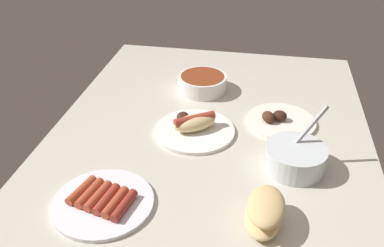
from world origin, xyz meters
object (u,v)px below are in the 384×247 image
at_px(bowl_chili, 202,83).
at_px(bowl_coleslaw, 295,157).
at_px(plate_sausages, 103,201).
at_px(bread_stack, 264,212).
at_px(plate_hotdog_assembled, 194,126).
at_px(plate_grilled_meat, 280,120).

height_order(bowl_chili, bowl_coleslaw, bowl_coleslaw).
height_order(bowl_chili, plate_sausages, bowl_chili).
relative_size(bowl_chili, plate_sausages, 0.70).
bearing_deg(bread_stack, plate_sausages, 90.71).
bearing_deg(plate_hotdog_assembled, bread_stack, -147.63).
xyz_separation_m(bowl_chili, bread_stack, (-0.58, -0.22, 0.01)).
bearing_deg(plate_sausages, bowl_chili, -12.79).
bearing_deg(bread_stack, plate_hotdog_assembled, 32.37).
bearing_deg(plate_grilled_meat, bowl_chili, 58.09).
bearing_deg(plate_sausages, bread_stack, -89.29).
relative_size(bowl_chili, bread_stack, 1.19).
relative_size(bread_stack, plate_sausages, 0.58).
height_order(plate_sausages, plate_grilled_meat, plate_grilled_meat).
bearing_deg(plate_sausages, plate_grilled_meat, -42.72).
height_order(bread_stack, bowl_coleslaw, bowl_coleslaw).
bearing_deg(bread_stack, plate_grilled_meat, -4.39).
bearing_deg(plate_grilled_meat, bowl_coleslaw, -170.04).
distance_m(bowl_chili, plate_grilled_meat, 0.30).
bearing_deg(bowl_coleslaw, bowl_chili, 38.49).
bearing_deg(bread_stack, bowl_coleslaw, -18.36).
relative_size(plate_hotdog_assembled, plate_sausages, 1.00).
relative_size(plate_sausages, plate_grilled_meat, 1.13).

